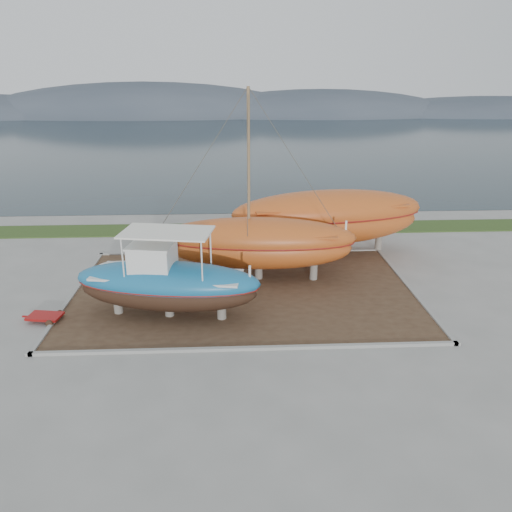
{
  "coord_description": "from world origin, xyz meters",
  "views": [
    {
      "loc": [
        -0.52,
        -20.74,
        11.15
      ],
      "look_at": [
        0.67,
        4.0,
        2.05
      ],
      "focal_mm": 35.0,
      "sensor_mm": 36.0,
      "label": 1
    }
  ],
  "objects_px": {
    "blue_caique": "(167,274)",
    "red_trailer": "(45,318)",
    "orange_bare_hull": "(328,224)",
    "white_dinghy": "(129,272)",
    "orange_sailboat": "(259,189)"
  },
  "relations": [
    {
      "from": "orange_bare_hull",
      "to": "white_dinghy",
      "type": "bearing_deg",
      "value": -170.24
    },
    {
      "from": "white_dinghy",
      "to": "red_trailer",
      "type": "bearing_deg",
      "value": -113.09
    },
    {
      "from": "orange_sailboat",
      "to": "red_trailer",
      "type": "xyz_separation_m",
      "value": [
        -10.46,
        -4.7,
        -5.13
      ]
    },
    {
      "from": "orange_sailboat",
      "to": "red_trailer",
      "type": "relative_size",
      "value": 4.71
    },
    {
      "from": "white_dinghy",
      "to": "red_trailer",
      "type": "relative_size",
      "value": 1.59
    },
    {
      "from": "orange_bare_hull",
      "to": "orange_sailboat",
      "type": "bearing_deg",
      "value": -148.5
    },
    {
      "from": "blue_caique",
      "to": "orange_sailboat",
      "type": "bearing_deg",
      "value": 53.81
    },
    {
      "from": "blue_caique",
      "to": "orange_sailboat",
      "type": "relative_size",
      "value": 0.82
    },
    {
      "from": "white_dinghy",
      "to": "orange_sailboat",
      "type": "xyz_separation_m",
      "value": [
        7.35,
        0.07,
        4.69
      ]
    },
    {
      "from": "blue_caique",
      "to": "red_trailer",
      "type": "xyz_separation_m",
      "value": [
        -5.88,
        -0.23,
        -2.04
      ]
    },
    {
      "from": "white_dinghy",
      "to": "orange_sailboat",
      "type": "height_order",
      "value": "orange_sailboat"
    },
    {
      "from": "red_trailer",
      "to": "blue_caique",
      "type": "bearing_deg",
      "value": 11.46
    },
    {
      "from": "blue_caique",
      "to": "red_trailer",
      "type": "distance_m",
      "value": 6.23
    },
    {
      "from": "blue_caique",
      "to": "orange_bare_hull",
      "type": "bearing_deg",
      "value": 51.74
    },
    {
      "from": "blue_caique",
      "to": "white_dinghy",
      "type": "xyz_separation_m",
      "value": [
        -2.77,
        4.4,
        -1.6
      ]
    }
  ]
}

